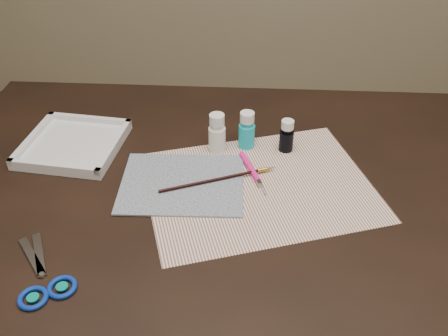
# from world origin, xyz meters

# --- Properties ---
(table) EXTENTS (1.30, 0.90, 0.75)m
(table) POSITION_xyz_m (0.00, 0.00, 0.38)
(table) COLOR black
(table) RESTS_ON ground
(paper) EXTENTS (0.56, 0.48, 0.00)m
(paper) POSITION_xyz_m (0.07, 0.01, 0.75)
(paper) COLOR white
(paper) RESTS_ON table
(canvas) EXTENTS (0.27, 0.22, 0.00)m
(canvas) POSITION_xyz_m (-0.09, 0.00, 0.75)
(canvas) COLOR #112238
(canvas) RESTS_ON paper
(paint_bottle_white) EXTENTS (0.04, 0.04, 0.10)m
(paint_bottle_white) POSITION_xyz_m (-0.02, 0.14, 0.80)
(paint_bottle_white) COLOR white
(paint_bottle_white) RESTS_ON table
(paint_bottle_cyan) EXTENTS (0.04, 0.04, 0.09)m
(paint_bottle_cyan) POSITION_xyz_m (0.04, 0.15, 0.80)
(paint_bottle_cyan) COLOR #15B9CE
(paint_bottle_cyan) RESTS_ON table
(paint_bottle_navy) EXTENTS (0.04, 0.04, 0.08)m
(paint_bottle_navy) POSITION_xyz_m (0.14, 0.15, 0.79)
(paint_bottle_navy) COLOR black
(paint_bottle_navy) RESTS_ON table
(paintbrush) EXTENTS (0.25, 0.11, 0.01)m
(paintbrush) POSITION_xyz_m (-0.01, 0.01, 0.76)
(paintbrush) COLOR black
(paintbrush) RESTS_ON canvas
(craft_knife) EXTENTS (0.07, 0.15, 0.01)m
(craft_knife) POSITION_xyz_m (0.06, 0.04, 0.76)
(craft_knife) COLOR #FA1C92
(craft_knife) RESTS_ON paper
(scissors) EXTENTS (0.20, 0.21, 0.01)m
(scissors) POSITION_xyz_m (-0.31, -0.25, 0.76)
(scissors) COLOR silver
(scissors) RESTS_ON table
(palette_tray) EXTENTS (0.24, 0.24, 0.03)m
(palette_tray) POSITION_xyz_m (-0.36, 0.12, 0.76)
(palette_tray) COLOR white
(palette_tray) RESTS_ON table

